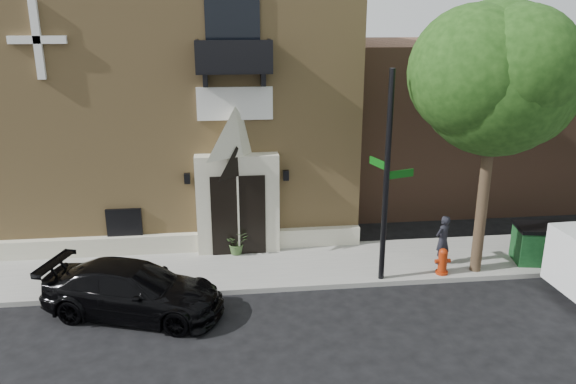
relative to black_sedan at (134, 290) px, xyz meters
name	(u,v)px	position (x,y,z in m)	size (l,w,h in m)	color
ground	(278,292)	(3.83, 0.72, -0.68)	(120.00, 120.00, 0.00)	black
sidewalk	(305,265)	(4.83, 2.22, -0.61)	(42.00, 3.00, 0.15)	gray
church	(180,91)	(0.85, 8.67, 3.95)	(12.20, 11.01, 9.30)	#AA8650
neighbour_building	(528,116)	(15.83, 9.72, 2.52)	(18.00, 8.00, 6.40)	brown
street_tree_left	(499,78)	(9.86, 1.07, 5.18)	(4.97, 4.38, 7.77)	#38281C
black_sedan	(134,290)	(0.00, 0.00, 0.00)	(1.92, 4.72, 1.37)	black
street_sign	(387,178)	(6.88, 0.99, 2.49)	(1.12, 0.93, 6.01)	black
fire_hydrant	(443,261)	(8.74, 1.05, -0.14)	(0.46, 0.37, 0.80)	#922509
dumpster	(545,244)	(12.17, 1.50, 0.07)	(1.96, 1.32, 1.18)	#0F3717
planter	(237,242)	(2.76, 3.20, -0.14)	(0.70, 0.61, 0.78)	#405F2F
pedestrian_near	(443,240)	(8.99, 1.76, 0.24)	(0.57, 0.37, 1.55)	black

